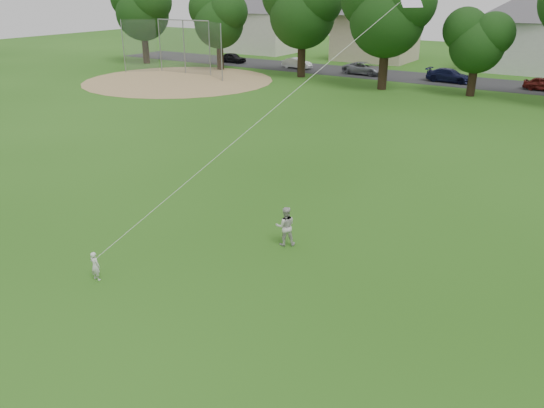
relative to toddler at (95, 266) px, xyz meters
The scene contains 9 objects.
ground 3.37m from the toddler, 25.28° to the left, with size 160.00×160.00×0.00m, color #235212.
street 43.53m from the toddler, 86.02° to the left, with size 90.00×7.00×0.01m, color #2D2D30.
dirt_infield 37.34m from the toddler, 127.99° to the left, with size 18.00×18.00×0.02m, color #9E7F51.
toddler is the anchor object (origin of this frame).
older_boy 6.38m from the toddler, 54.71° to the left, with size 0.69×0.54×1.43m, color beige.
kite 6.92m from the toddler, 59.55° to the left, with size 3.44×5.50×13.61m.
baseball_backstop 41.43m from the toddler, 127.88° to the left, with size 11.94×2.95×5.24m.
tree_row 37.94m from the toddler, 82.85° to the left, with size 83.50×9.20×10.37m.
house_row 53.71m from the toddler, 86.44° to the left, with size 76.17×12.73×10.33m.
Camera 1 is at (9.28, -10.55, 8.47)m, focal length 35.00 mm.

